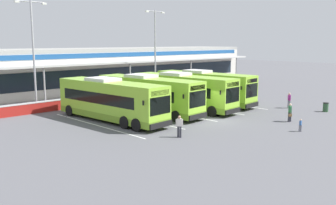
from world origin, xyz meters
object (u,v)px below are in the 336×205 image
pedestrian_in_dark_coat (289,100)px  coach_bus_centre (183,92)px  coach_bus_leftmost (110,101)px  lamp_post_centre (155,47)px  pedestrian_with_handbag (290,112)px  coach_bus_left_centre (148,95)px  coach_bus_right_centre (204,88)px  litter_bin (326,107)px  pedestrian_child (300,125)px  pedestrian_near_bin (179,126)px  lamp_post_west (33,48)px

pedestrian_in_dark_coat → coach_bus_centre: bearing=138.3°
coach_bus_leftmost → lamp_post_centre: size_ratio=1.12×
pedestrian_with_handbag → lamp_post_centre: 22.08m
coach_bus_left_centre → coach_bus_right_centre: bearing=-0.6°
coach_bus_left_centre → litter_bin: bearing=-41.6°
coach_bus_leftmost → coach_bus_left_centre: 4.59m
pedestrian_child → lamp_post_centre: bearing=75.0°
pedestrian_with_handbag → lamp_post_centre: lamp_post_centre is taller
coach_bus_right_centre → coach_bus_centre: bearing=-171.9°
coach_bus_right_centre → pedestrian_with_handbag: 11.65m
litter_bin → coach_bus_leftmost: bearing=146.9°
coach_bus_leftmost → coach_bus_left_centre: bearing=2.0°
coach_bus_left_centre → pedestrian_in_dark_coat: coach_bus_left_centre is taller
pedestrian_with_handbag → coach_bus_centre: bearing=101.1°
pedestrian_near_bin → lamp_post_centre: lamp_post_centre is taller
pedestrian_with_handbag → litter_bin: size_ratio=1.74×
litter_bin → pedestrian_near_bin: bearing=169.3°
coach_bus_right_centre → pedestrian_near_bin: size_ratio=7.58×
coach_bus_right_centre → pedestrian_child: coach_bus_right_centre is taller
coach_bus_centre → pedestrian_near_bin: bearing=-138.1°
pedestrian_near_bin → litter_bin: size_ratio=1.74×
coach_bus_centre → pedestrian_in_dark_coat: bearing=-41.7°
lamp_post_west → coach_bus_centre: bearing=-43.3°
coach_bus_right_centre → pedestrian_with_handbag: bearing=-99.9°
pedestrian_near_bin → lamp_post_centre: 23.62m
coach_bus_right_centre → lamp_post_centre: (1.51, 9.67, 4.50)m
lamp_post_centre → pedestrian_child: bearing=-105.0°
lamp_post_west → coach_bus_right_centre: bearing=-32.9°
coach_bus_left_centre → coach_bus_centre: (4.17, -0.68, 0.00)m
coach_bus_left_centre → coach_bus_right_centre: (8.31, -0.09, 0.00)m
coach_bus_left_centre → lamp_post_centre: 14.44m
coach_bus_leftmost → coach_bus_centre: 8.78m
coach_bus_leftmost → litter_bin: coach_bus_leftmost is taller
pedestrian_near_bin → litter_bin: bearing=-10.7°
lamp_post_west → pedestrian_in_dark_coat: bearing=-42.6°
coach_bus_right_centre → pedestrian_near_bin: coach_bus_right_centre is taller
coach_bus_leftmost → pedestrian_in_dark_coat: 19.01m
pedestrian_with_handbag → pedestrian_near_bin: (-10.77, 3.10, 0.02)m
litter_bin → lamp_post_west: bearing=133.1°
pedestrian_with_handbag → pedestrian_in_dark_coat: bearing=27.9°
lamp_post_west → pedestrian_child: bearing=-66.3°
coach_bus_leftmost → lamp_post_west: size_ratio=1.12×
coach_bus_centre → coach_bus_right_centre: same height
coach_bus_centre → lamp_post_west: (-10.98, 10.35, 4.50)m
pedestrian_with_handbag → pedestrian_near_bin: 11.21m
coach_bus_left_centre → litter_bin: size_ratio=13.20×
coach_bus_leftmost → pedestrian_with_handbag: 15.78m
coach_bus_left_centre → lamp_post_west: (-6.81, 9.67, 4.50)m
lamp_post_centre → coach_bus_left_centre: bearing=-135.7°
pedestrian_near_bin → litter_bin: (17.75, -3.36, -0.41)m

